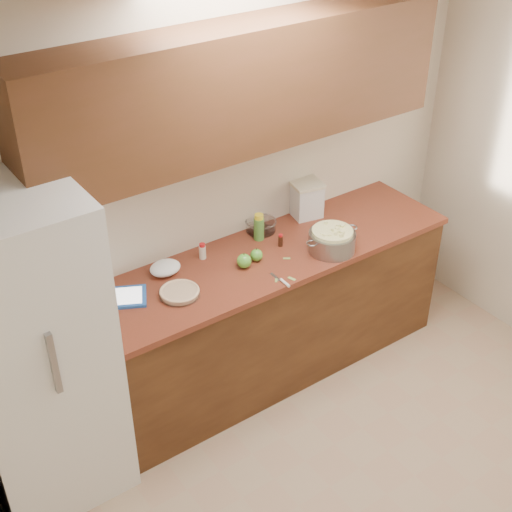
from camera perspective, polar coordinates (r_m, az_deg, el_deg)
room_shell at (r=3.27m, az=15.41°, el=-6.22°), size 3.60×3.60×3.60m
counter_run at (r=4.62m, az=0.16°, el=-4.91°), size 2.64×0.68×0.92m
upper_cabinets at (r=4.00m, az=-1.13°, el=13.29°), size 2.60×0.34×0.70m
fridge at (r=3.85m, az=-17.44°, el=-7.46°), size 0.70×0.70×1.80m
pie at (r=4.05m, az=-6.13°, el=-2.92°), size 0.23×0.23×0.04m
colander at (r=4.41m, az=6.09°, el=1.24°), size 0.39×0.29×0.14m
flour_canister at (r=4.75m, az=4.01°, el=4.62°), size 0.23×0.23×0.24m
tablet at (r=4.07m, az=-10.65°, el=-3.27°), size 0.33×0.30×0.02m
paring_knife at (r=4.13m, az=2.22°, el=-2.09°), size 0.02×0.18×0.02m
lemon_bottle at (r=4.49m, az=0.23°, el=2.31°), size 0.07×0.07×0.18m
cinnamon_shaker at (r=4.33m, az=-4.30°, el=0.38°), size 0.04×0.04×0.10m
vanilla_bottle at (r=4.45m, az=1.97°, el=1.26°), size 0.03×0.03×0.08m
mixing_bowl at (r=4.60m, az=0.39°, el=2.49°), size 0.21×0.21×0.08m
paper_towel at (r=4.22m, az=-7.28°, el=-0.96°), size 0.20×0.17×0.08m
apple_left at (r=4.24m, az=-0.96°, el=-0.40°), size 0.09×0.09×0.10m
apple_center at (r=4.31m, az=0.04°, el=0.07°), size 0.08×0.08×0.09m
peel_a at (r=4.15m, az=1.63°, el=-1.97°), size 0.03×0.04×0.00m
peel_b at (r=4.17m, az=2.88°, el=-1.82°), size 0.03×0.05×0.00m
peel_c at (r=4.35m, az=2.48°, el=-0.19°), size 0.05×0.04×0.00m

